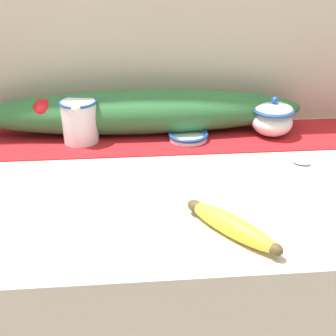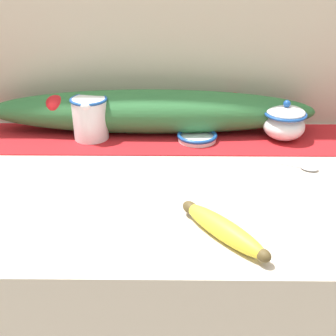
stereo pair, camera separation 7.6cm
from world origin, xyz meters
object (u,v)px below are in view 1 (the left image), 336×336
cream_pitcher (80,120)px  banana (231,226)px  small_dish (188,136)px  spoon (299,162)px  sugar_bowl (272,118)px

cream_pitcher → banana: size_ratio=0.65×
small_dish → banana: 0.44m
spoon → banana: bearing=-104.5°
banana → spoon: 0.36m
small_dish → spoon: size_ratio=0.78×
cream_pitcher → banana: (0.32, -0.45, -0.05)m
sugar_bowl → small_dish: bearing=-176.8°
sugar_bowl → banana: sugar_bowl is taller
cream_pitcher → spoon: (0.55, -0.18, -0.06)m
cream_pitcher → sugar_bowl: cream_pitcher is taller
spoon → sugar_bowl: bearing=121.1°
small_dish → spoon: 0.30m
small_dish → banana: banana is taller
sugar_bowl → cream_pitcher: bearing=179.8°
cream_pitcher → spoon: cream_pitcher is taller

